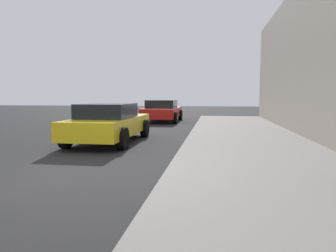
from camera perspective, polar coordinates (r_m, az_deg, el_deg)
The scene contains 4 objects.
ground_plane at distance 6.08m, azimuth -20.22°, elevation -9.18°, with size 80.00×80.00×0.00m, color #232326.
sidewalk at distance 5.46m, azimuth 20.50°, elevation -10.07°, with size 4.00×32.00×0.15m, color gray.
car_yellow at distance 10.19m, azimuth -10.89°, elevation 0.62°, with size 1.93×4.32×1.27m.
car_red at distance 18.10m, azimuth -1.08°, elevation 2.88°, with size 2.06×4.31×1.27m.
Camera 1 is at (2.87, -5.14, 1.52)m, focal length 32.71 mm.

